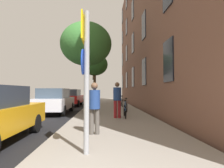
{
  "coord_description": "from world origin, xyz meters",
  "views": [
    {
      "loc": [
        0.56,
        -1.24,
        1.48
      ],
      "look_at": [
        1.15,
        11.6,
        1.94
      ],
      "focal_mm": 30.63,
      "sensor_mm": 36.0,
      "label": 1
    }
  ],
  "objects_px": {
    "tree_near": "(86,44)",
    "bicycle_0": "(125,111)",
    "bicycle_1": "(126,106)",
    "bicycle_2": "(122,102)",
    "car_1": "(55,101)",
    "sign_post": "(85,70)",
    "pedestrian_0": "(94,105)",
    "traffic_light": "(94,82)",
    "tree_far": "(95,65)",
    "pedestrian_1": "(117,97)",
    "car_2": "(72,97)"
  },
  "relations": [
    {
      "from": "traffic_light",
      "to": "car_1",
      "type": "bearing_deg",
      "value": -97.19
    },
    {
      "from": "sign_post",
      "to": "bicycle_0",
      "type": "bearing_deg",
      "value": 74.88
    },
    {
      "from": "traffic_light",
      "to": "tree_far",
      "type": "relative_size",
      "value": 0.68
    },
    {
      "from": "tree_near",
      "to": "bicycle_2",
      "type": "xyz_separation_m",
      "value": [
        2.85,
        2.88,
        -4.34
      ]
    },
    {
      "from": "sign_post",
      "to": "traffic_light",
      "type": "bearing_deg",
      "value": 92.25
    },
    {
      "from": "tree_near",
      "to": "bicycle_2",
      "type": "relative_size",
      "value": 3.81
    },
    {
      "from": "bicycle_0",
      "to": "bicycle_1",
      "type": "bearing_deg",
      "value": 82.3
    },
    {
      "from": "bicycle_1",
      "to": "car_1",
      "type": "relative_size",
      "value": 0.4
    },
    {
      "from": "bicycle_1",
      "to": "car_2",
      "type": "xyz_separation_m",
      "value": [
        -4.58,
        6.23,
        0.37
      ]
    },
    {
      "from": "tree_near",
      "to": "bicycle_1",
      "type": "relative_size",
      "value": 3.74
    },
    {
      "from": "tree_near",
      "to": "bicycle_2",
      "type": "distance_m",
      "value": 5.94
    },
    {
      "from": "tree_near",
      "to": "bicycle_2",
      "type": "bearing_deg",
      "value": 45.26
    },
    {
      "from": "sign_post",
      "to": "bicycle_2",
      "type": "distance_m",
      "value": 12.65
    },
    {
      "from": "tree_near",
      "to": "car_1",
      "type": "height_order",
      "value": "tree_near"
    },
    {
      "from": "bicycle_0",
      "to": "bicycle_2",
      "type": "relative_size",
      "value": 0.97
    },
    {
      "from": "bicycle_1",
      "to": "tree_far",
      "type": "bearing_deg",
      "value": 105.44
    },
    {
      "from": "bicycle_2",
      "to": "car_2",
      "type": "relative_size",
      "value": 0.41
    },
    {
      "from": "sign_post",
      "to": "bicycle_2",
      "type": "height_order",
      "value": "sign_post"
    },
    {
      "from": "car_2",
      "to": "pedestrian_1",
      "type": "bearing_deg",
      "value": -67.49
    },
    {
      "from": "bicycle_0",
      "to": "pedestrian_0",
      "type": "distance_m",
      "value": 3.95
    },
    {
      "from": "traffic_light",
      "to": "pedestrian_0",
      "type": "height_order",
      "value": "traffic_light"
    },
    {
      "from": "bicycle_2",
      "to": "bicycle_1",
      "type": "bearing_deg",
      "value": -91.77
    },
    {
      "from": "tree_far",
      "to": "car_1",
      "type": "height_order",
      "value": "tree_far"
    },
    {
      "from": "pedestrian_1",
      "to": "car_2",
      "type": "relative_size",
      "value": 0.45
    },
    {
      "from": "tree_near",
      "to": "car_1",
      "type": "xyz_separation_m",
      "value": [
        -1.89,
        -1.26,
        -3.99
      ]
    },
    {
      "from": "tree_near",
      "to": "traffic_light",
      "type": "bearing_deg",
      "value": 90.19
    },
    {
      "from": "tree_near",
      "to": "pedestrian_0",
      "type": "height_order",
      "value": "tree_near"
    },
    {
      "from": "sign_post",
      "to": "tree_near",
      "type": "xyz_separation_m",
      "value": [
        -0.85,
        9.53,
        2.9
      ]
    },
    {
      "from": "pedestrian_0",
      "to": "car_1",
      "type": "height_order",
      "value": "pedestrian_0"
    },
    {
      "from": "bicycle_2",
      "to": "car_1",
      "type": "bearing_deg",
      "value": -138.87
    },
    {
      "from": "sign_post",
      "to": "tree_near",
      "type": "height_order",
      "value": "tree_near"
    },
    {
      "from": "tree_far",
      "to": "pedestrian_1",
      "type": "distance_m",
      "value": 12.38
    },
    {
      "from": "pedestrian_0",
      "to": "pedestrian_1",
      "type": "distance_m",
      "value": 3.72
    },
    {
      "from": "bicycle_1",
      "to": "pedestrian_1",
      "type": "distance_m",
      "value": 3.11
    },
    {
      "from": "tree_near",
      "to": "bicycle_1",
      "type": "xyz_separation_m",
      "value": [
        2.73,
        -1.15,
        -4.36
      ]
    },
    {
      "from": "pedestrian_0",
      "to": "car_1",
      "type": "relative_size",
      "value": 0.38
    },
    {
      "from": "bicycle_1",
      "to": "car_2",
      "type": "bearing_deg",
      "value": 126.31
    },
    {
      "from": "tree_near",
      "to": "bicycle_0",
      "type": "height_order",
      "value": "tree_near"
    },
    {
      "from": "bicycle_1",
      "to": "car_1",
      "type": "distance_m",
      "value": 4.63
    },
    {
      "from": "bicycle_1",
      "to": "bicycle_2",
      "type": "xyz_separation_m",
      "value": [
        0.12,
        4.03,
        0.02
      ]
    },
    {
      "from": "bicycle_2",
      "to": "car_1",
      "type": "relative_size",
      "value": 0.39
    },
    {
      "from": "sign_post",
      "to": "pedestrian_1",
      "type": "bearing_deg",
      "value": 78.65
    },
    {
      "from": "car_1",
      "to": "sign_post",
      "type": "bearing_deg",
      "value": -71.67
    },
    {
      "from": "pedestrian_1",
      "to": "car_2",
      "type": "bearing_deg",
      "value": 112.51
    },
    {
      "from": "sign_post",
      "to": "bicycle_1",
      "type": "height_order",
      "value": "sign_post"
    },
    {
      "from": "bicycle_1",
      "to": "car_1",
      "type": "bearing_deg",
      "value": -178.66
    },
    {
      "from": "bicycle_2",
      "to": "car_1",
      "type": "height_order",
      "value": "car_1"
    },
    {
      "from": "sign_post",
      "to": "traffic_light",
      "type": "relative_size",
      "value": 0.83
    },
    {
      "from": "tree_near",
      "to": "bicycle_0",
      "type": "relative_size",
      "value": 3.95
    },
    {
      "from": "traffic_light",
      "to": "sign_post",
      "type": "bearing_deg",
      "value": -87.75
    }
  ]
}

